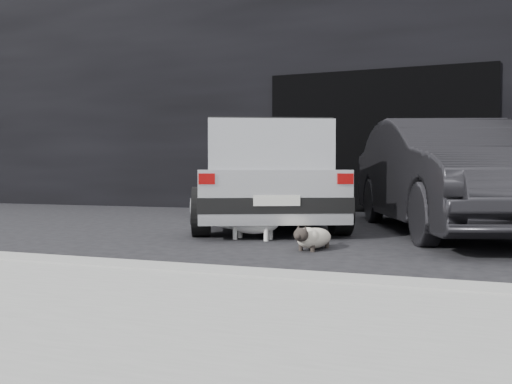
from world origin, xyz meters
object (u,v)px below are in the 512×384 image
(cat_siamese, at_px, (312,238))
(second_car, at_px, (449,175))
(cat_white, at_px, (256,221))
(silver_hatchback, at_px, (262,172))

(cat_siamese, bearing_deg, second_car, -107.48)
(cat_white, bearing_deg, silver_hatchback, -163.06)
(silver_hatchback, xyz_separation_m, cat_siamese, (1.12, -2.00, -0.62))
(silver_hatchback, distance_m, cat_white, 1.62)
(silver_hatchback, relative_size, cat_white, 4.49)
(silver_hatchback, xyz_separation_m, cat_white, (0.41, -1.48, -0.53))
(silver_hatchback, height_order, cat_white, silver_hatchback)
(silver_hatchback, bearing_deg, second_car, -25.78)
(silver_hatchback, relative_size, cat_siamese, 5.65)
(silver_hatchback, distance_m, second_car, 2.37)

